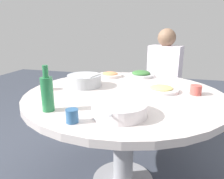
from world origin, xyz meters
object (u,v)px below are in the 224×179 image
at_px(soup_bowl, 119,109).
at_px(tea_cup_far, 196,90).
at_px(dish_greens, 141,74).
at_px(dish_shrimp, 110,75).
at_px(green_bottle, 47,93).
at_px(tea_cup_side, 46,85).
at_px(stool_for_diner_left, 161,115).
at_px(tea_cup_near, 72,116).
at_px(round_dining_table, 124,109).
at_px(dish_noodles, 161,89).
at_px(diner_left, 165,70).
at_px(rice_bowl, 84,80).

xyz_separation_m(soup_bowl, tea_cup_far, (-0.49, 0.42, 0.00)).
height_order(dish_greens, dish_shrimp, dish_greens).
relative_size(green_bottle, tea_cup_far, 3.34).
distance_m(soup_bowl, dish_greens, 0.94).
bearing_deg(dish_shrimp, tea_cup_side, -31.27).
distance_m(dish_greens, dish_shrimp, 0.29).
bearing_deg(dish_greens, stool_for_diner_left, 155.19).
bearing_deg(dish_shrimp, tea_cup_near, 5.75).
xyz_separation_m(round_dining_table, green_bottle, (0.46, -0.33, 0.23)).
xyz_separation_m(dish_noodles, stool_for_diner_left, (-0.87, -0.01, -0.56)).
distance_m(dish_noodles, stool_for_diner_left, 1.03).
relative_size(tea_cup_far, stool_for_diner_left, 0.17).
bearing_deg(round_dining_table, dish_shrimp, -152.46).
bearing_deg(green_bottle, dish_shrimp, 174.31).
bearing_deg(diner_left, round_dining_table, -14.37).
relative_size(tea_cup_near, tea_cup_side, 0.85).
height_order(rice_bowl, soup_bowl, rice_bowl).
distance_m(soup_bowl, diner_left, 1.39).
bearing_deg(diner_left, dish_shrimp, -44.01).
relative_size(dish_noodles, dish_shrimp, 1.12).
bearing_deg(tea_cup_near, rice_bowl, -162.65).
relative_size(round_dining_table, green_bottle, 5.48).
relative_size(round_dining_table, rice_bowl, 5.25).
bearing_deg(soup_bowl, tea_cup_side, -116.74).
relative_size(tea_cup_far, diner_left, 0.10).
distance_m(dish_shrimp, stool_for_diner_left, 0.90).
xyz_separation_m(dish_shrimp, stool_for_diner_left, (-0.50, 0.48, -0.56)).
height_order(green_bottle, tea_cup_side, green_bottle).
height_order(dish_noodles, tea_cup_far, tea_cup_far).
xyz_separation_m(soup_bowl, dish_greens, (-0.94, -0.02, -0.01)).
bearing_deg(tea_cup_side, tea_cup_far, 98.94).
relative_size(soup_bowl, dish_shrimp, 1.46).
distance_m(rice_bowl, diner_left, 1.06).
height_order(tea_cup_side, diner_left, diner_left).
relative_size(rice_bowl, tea_cup_far, 3.49).
bearing_deg(tea_cup_side, round_dining_table, 99.48).
relative_size(soup_bowl, tea_cup_side, 4.06).
xyz_separation_m(green_bottle, diner_left, (-1.42, 0.57, -0.11)).
bearing_deg(diner_left, tea_cup_far, 15.09).
bearing_deg(dish_noodles, stool_for_diner_left, -179.47).
height_order(rice_bowl, stool_for_diner_left, rice_bowl).
relative_size(soup_bowl, dish_greens, 1.38).
xyz_separation_m(green_bottle, tea_cup_side, (-0.36, -0.24, -0.07)).
relative_size(round_dining_table, dish_shrimp, 6.34).
bearing_deg(tea_cup_side, dish_greens, 135.06).
xyz_separation_m(dish_noodles, tea_cup_far, (0.02, 0.23, 0.02)).
bearing_deg(dish_greens, tea_cup_far, 44.04).
relative_size(green_bottle, tea_cup_near, 3.77).
xyz_separation_m(rice_bowl, tea_cup_far, (-0.00, 0.82, -0.02)).
xyz_separation_m(round_dining_table, rice_bowl, (-0.07, -0.33, 0.18)).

